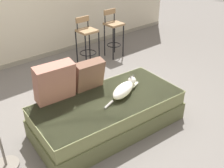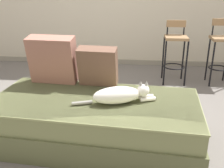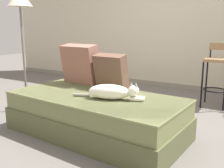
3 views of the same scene
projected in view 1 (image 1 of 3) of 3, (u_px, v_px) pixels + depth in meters
ground_plane at (90, 113)px, 3.74m from camera, size 16.00×16.00×0.00m
wall_baseboard_trim at (24, 61)px, 5.17m from camera, size 8.00×0.02×0.09m
couch at (108, 113)px, 3.36m from camera, size 1.97×1.06×0.43m
throw_pillow_corner at (55, 82)px, 3.12m from camera, size 0.50×0.28×0.50m
throw_pillow_middle at (89, 75)px, 3.38m from camera, size 0.40×0.25×0.41m
cat at (124, 89)px, 3.33m from camera, size 0.73×0.31×0.19m
bar_stool_near_window at (87, 38)px, 4.87m from camera, size 0.33×0.33×0.92m
bar_stool_by_doorway at (113, 30)px, 5.23m from camera, size 0.32×0.32×0.95m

